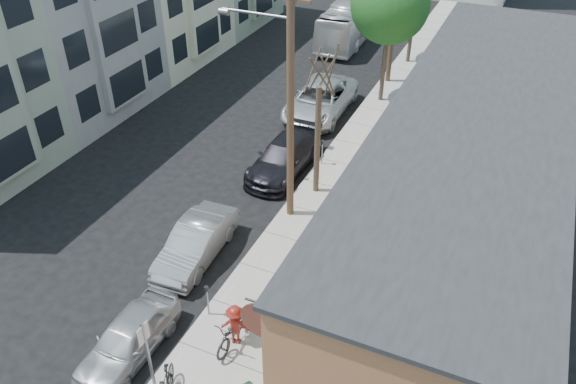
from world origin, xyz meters
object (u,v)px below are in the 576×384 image
at_px(tree_leafy_mid, 390,4).
at_px(bus, 353,18).
at_px(patron_grey, 321,337).
at_px(car_0, 129,338).
at_px(utility_pole_near, 289,95).
at_px(patio_chair_a, 322,344).
at_px(car_2, 284,157).
at_px(cyclist, 235,325).
at_px(parking_meter_far, 322,148).
at_px(parking_meter_near, 207,296).
at_px(car_1, 196,242).
at_px(tree_bare, 317,141).
at_px(sign_post, 148,352).
at_px(car_3, 320,100).

distance_m(tree_leafy_mid, bus, 11.24).
relative_size(patron_grey, car_0, 0.45).
bearing_deg(utility_pole_near, tree_leafy_mid, 88.01).
height_order(utility_pole_near, patio_chair_a, utility_pole_near).
bearing_deg(patron_grey, car_2, -129.67).
bearing_deg(cyclist, parking_meter_far, -97.47).
height_order(parking_meter_near, bus, bus).
distance_m(patio_chair_a, bus, 28.47).
relative_size(car_1, car_2, 0.85).
bearing_deg(patio_chair_a, utility_pole_near, 130.20).
bearing_deg(tree_bare, parking_meter_far, 104.66).
height_order(tree_bare, patron_grey, tree_bare).
height_order(parking_meter_near, car_0, parking_meter_near).
bearing_deg(bus, tree_bare, -77.57).
bearing_deg(patron_grey, patio_chair_a, -159.93).
bearing_deg(tree_leafy_mid, patron_grey, -79.32).
relative_size(utility_pole_near, tree_leafy_mid, 1.36).
bearing_deg(parking_meter_far, tree_leafy_mid, 85.94).
relative_size(utility_pole_near, cyclist, 6.76).
bearing_deg(parking_meter_far, utility_pole_near, -88.02).
bearing_deg(cyclist, bus, -93.24).
bearing_deg(parking_meter_near, sign_post, -88.18).
height_order(parking_meter_near, cyclist, cyclist).
height_order(tree_leafy_mid, bus, tree_leafy_mid).
relative_size(tree_bare, car_0, 1.23).
height_order(utility_pole_near, car_2, utility_pole_near).
height_order(parking_meter_near, car_3, car_3).
relative_size(tree_leafy_mid, car_2, 1.46).
xyz_separation_m(parking_meter_near, bus, (-4.27, 27.24, 0.44)).
distance_m(utility_pole_near, bus, 21.93).
bearing_deg(car_0, sign_post, -30.65).
bearing_deg(sign_post, parking_meter_far, 90.43).
xyz_separation_m(cyclist, car_0, (-2.82, -1.60, -0.22)).
bearing_deg(parking_meter_near, patron_grey, -1.57).
distance_m(tree_bare, car_3, 7.73).
bearing_deg(sign_post, car_2, 97.19).
height_order(utility_pole_near, bus, utility_pole_near).
bearing_deg(tree_leafy_mid, utility_pole_near, -91.99).
bearing_deg(bus, patio_chair_a, -74.90).
relative_size(parking_meter_far, car_3, 0.21).
distance_m(utility_pole_near, patron_grey, 8.52).
relative_size(utility_pole_near, bus, 0.98).
bearing_deg(utility_pole_near, car_2, 117.79).
height_order(patio_chair_a, car_3, car_3).
height_order(utility_pole_near, tree_leafy_mid, utility_pole_near).
bearing_deg(car_0, parking_meter_near, 56.88).
bearing_deg(sign_post, bus, 98.18).
bearing_deg(car_1, car_3, 87.25).
bearing_deg(bus, car_2, -82.83).
distance_m(sign_post, utility_pole_near, 9.94).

